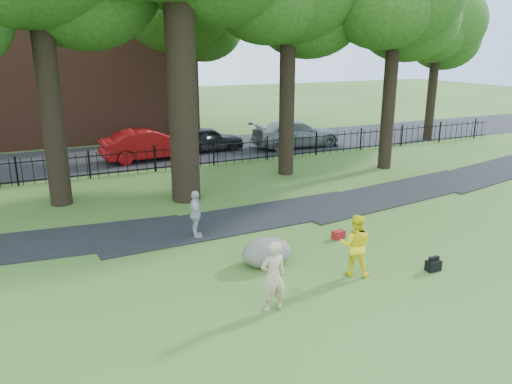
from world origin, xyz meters
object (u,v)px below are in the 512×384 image
woman (273,276)px  man (355,245)px  boulder (267,251)px  red_sedan (149,144)px

woman → man: size_ratio=1.01×
man → boulder: 2.42m
man → boulder: bearing=-2.5°
woman → boulder: 2.52m
woman → man: woman is taller
woman → man: 2.88m
woman → boulder: woman is taller
red_sedan → woman: bearing=170.9°
red_sedan → boulder: bearing=174.1°
boulder → woman: bearing=-112.8°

